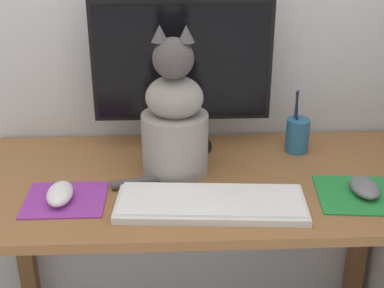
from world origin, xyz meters
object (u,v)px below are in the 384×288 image
at_px(computer_mouse_left, 60,194).
at_px(cat, 174,121).
at_px(pen_cup, 297,135).
at_px(monitor, 182,70).
at_px(computer_mouse_right, 365,187).
at_px(keyboard, 211,203).

height_order(computer_mouse_left, cat, cat).
bearing_deg(pen_cup, monitor, 174.47).
xyz_separation_m(monitor, computer_mouse_right, (0.44, -0.29, -0.22)).
xyz_separation_m(monitor, cat, (-0.02, -0.15, -0.09)).
bearing_deg(keyboard, computer_mouse_left, 177.78).
bearing_deg(computer_mouse_left, pen_cup, 22.51).
bearing_deg(computer_mouse_right, computer_mouse_left, -179.68).
bearing_deg(keyboard, cat, 118.04).
height_order(computer_mouse_right, cat, cat).
relative_size(computer_mouse_right, pen_cup, 0.60).
height_order(monitor, pen_cup, monitor).
xyz_separation_m(computer_mouse_right, cat, (-0.46, 0.14, 0.13)).
bearing_deg(computer_mouse_left, keyboard, -6.23).
height_order(computer_mouse_left, computer_mouse_right, computer_mouse_left).
xyz_separation_m(monitor, pen_cup, (0.33, -0.03, -0.19)).
xyz_separation_m(keyboard, computer_mouse_left, (-0.36, 0.04, 0.01)).
height_order(computer_mouse_left, pen_cup, pen_cup).
bearing_deg(cat, keyboard, -59.26).
relative_size(cat, pen_cup, 2.20).
distance_m(computer_mouse_left, computer_mouse_right, 0.74).
height_order(keyboard, computer_mouse_left, computer_mouse_left).
height_order(monitor, computer_mouse_right, monitor).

